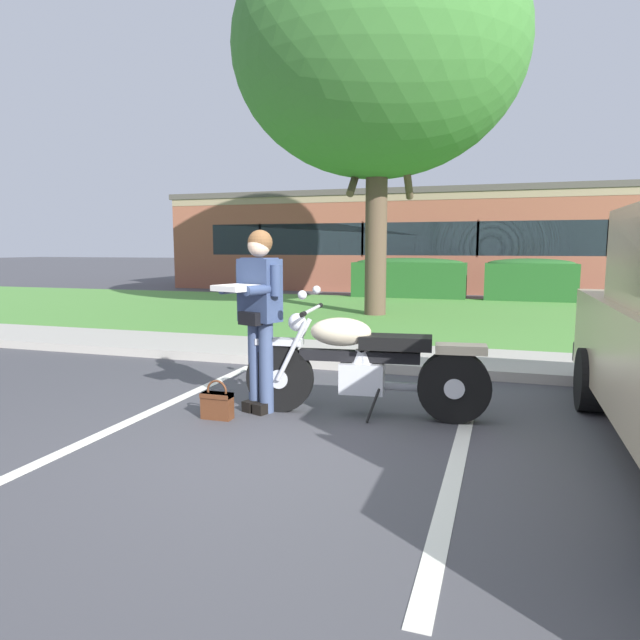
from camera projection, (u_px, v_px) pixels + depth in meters
name	position (u px, v px, depth m)	size (l,w,h in m)	color
ground_plane	(291.00, 438.00, 4.48)	(140.00, 140.00, 0.00)	#424247
curb_strip	(362.00, 366.00, 6.94)	(60.00, 0.20, 0.12)	#ADA89E
concrete_walk	(375.00, 355.00, 7.75)	(60.00, 1.50, 0.08)	#ADA89E
grass_lawn	(419.00, 315.00, 12.40)	(60.00, 8.30, 0.06)	#518E3D
stall_stripe_0	(145.00, 414.00, 5.12)	(0.12, 4.40, 0.01)	silver
stall_stripe_1	(460.00, 447.00, 4.28)	(0.12, 4.40, 0.01)	silver
motorcycle	(374.00, 365.00, 5.00)	(2.24, 0.82, 1.18)	black
rider_person	(258.00, 306.00, 5.10)	(0.56, 0.66, 1.70)	black
handbag	(217.00, 403.00, 4.98)	(0.28, 0.13, 0.36)	#562D19
shade_tree	(378.00, 52.00, 11.57)	(6.17, 6.17, 8.27)	brown
hedge_left	(409.00, 277.00, 16.52)	(3.36, 0.90, 1.24)	#235623
hedge_center_left	(530.00, 279.00, 15.53)	(2.47, 0.90, 1.24)	#235623
brick_building	(480.00, 242.00, 21.78)	(22.55, 8.73, 3.53)	#93513D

